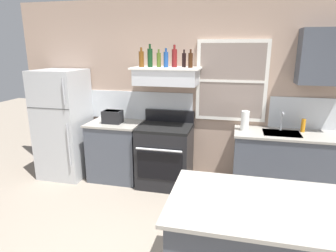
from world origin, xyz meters
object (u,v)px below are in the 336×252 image
object	(u,v)px
bottle_olive_oil_square	(159,60)
bottle_blue_liqueur	(166,59)
bottle_amber_wine	(141,59)
bottle_balsamic_dark	(184,60)
bottle_dark_green_wine	(150,57)
bottle_brown_stout	(191,60)
paper_towel_roll	(245,121)
bottle_red_label_wine	(174,58)
refrigerator	(63,124)
toaster	(113,117)
stove_range	(165,155)
dish_soap_bottle	(303,126)

from	to	relation	value
bottle_olive_oil_square	bottle_blue_liqueur	distance (m)	0.12
bottle_amber_wine	bottle_balsamic_dark	world-z (taller)	bottle_amber_wine
bottle_amber_wine	bottle_dark_green_wine	xyz separation A→B (m)	(0.13, -0.00, 0.02)
bottle_brown_stout	bottle_balsamic_dark	bearing A→B (deg)	139.09
bottle_amber_wine	paper_towel_roll	distance (m)	1.68
bottle_balsamic_dark	bottle_red_label_wine	bearing A→B (deg)	-167.70
bottle_dark_green_wine	bottle_brown_stout	xyz separation A→B (m)	(0.57, -0.00, -0.03)
refrigerator	bottle_amber_wine	size ratio (longest dim) A/B	6.26
bottle_amber_wine	bottle_blue_liqueur	xyz separation A→B (m)	(0.36, 0.00, -0.00)
bottle_amber_wine	paper_towel_roll	bearing A→B (deg)	-0.42
refrigerator	toaster	world-z (taller)	refrigerator
bottle_blue_liqueur	bottle_balsamic_dark	distance (m)	0.25
bottle_amber_wine	bottle_red_label_wine	distance (m)	0.47
refrigerator	bottle_red_label_wine	distance (m)	2.04
bottle_dark_green_wine	toaster	bearing A→B (deg)	-175.38
bottle_blue_liqueur	bottle_red_label_wine	size ratio (longest dim) A/B	0.85
bottle_red_label_wine	bottle_brown_stout	xyz separation A→B (m)	(0.24, -0.06, -0.03)
bottle_amber_wine	bottle_red_label_wine	size ratio (longest dim) A/B	0.88
refrigerator	bottle_balsamic_dark	world-z (taller)	bottle_balsamic_dark
refrigerator	stove_range	xyz separation A→B (m)	(1.65, 0.02, -0.38)
bottle_amber_wine	bottle_blue_liqueur	bearing A→B (deg)	0.46
refrigerator	stove_range	bearing A→B (deg)	0.80
bottle_brown_stout	toaster	bearing A→B (deg)	-177.71
toaster	bottle_brown_stout	distance (m)	1.43
refrigerator	dish_soap_bottle	xyz separation A→B (m)	(3.53, 0.16, 0.15)
bottle_olive_oil_square	bottle_balsamic_dark	distance (m)	0.35
bottle_amber_wine	dish_soap_bottle	xyz separation A→B (m)	(2.23, 0.09, -0.86)
bottle_balsamic_dark	bottle_brown_stout	world-z (taller)	bottle_brown_stout
bottle_dark_green_wine	refrigerator	bearing A→B (deg)	-177.26
bottle_red_label_wine	bottle_balsamic_dark	xyz separation A→B (m)	(0.13, 0.03, -0.03)
dish_soap_bottle	paper_towel_roll	bearing A→B (deg)	-172.54
bottle_red_label_wine	bottle_brown_stout	world-z (taller)	bottle_red_label_wine
bottle_olive_oil_square	bottle_red_label_wine	size ratio (longest dim) A/B	0.80
toaster	bottle_dark_green_wine	xyz separation A→B (m)	(0.59, 0.05, 0.87)
toaster	paper_towel_roll	world-z (taller)	paper_towel_roll
stove_range	bottle_blue_liqueur	world-z (taller)	bottle_blue_liqueur
stove_range	bottle_dark_green_wine	bearing A→B (deg)	168.61
bottle_blue_liqueur	dish_soap_bottle	bearing A→B (deg)	2.64
dish_soap_bottle	bottle_balsamic_dark	bearing A→B (deg)	-179.97
paper_towel_roll	dish_soap_bottle	xyz separation A→B (m)	(0.76, 0.10, -0.04)
bottle_red_label_wine	paper_towel_roll	distance (m)	1.31
refrigerator	bottle_brown_stout	xyz separation A→B (m)	(2.00, 0.07, 1.00)
paper_towel_roll	bottle_red_label_wine	bearing A→B (deg)	175.98
stove_range	dish_soap_bottle	size ratio (longest dim) A/B	6.06
refrigerator	toaster	distance (m)	0.85
bottle_olive_oil_square	paper_towel_roll	world-z (taller)	bottle_olive_oil_square
bottle_amber_wine	bottle_dark_green_wine	world-z (taller)	bottle_dark_green_wine
bottle_dark_green_wine	stove_range	bearing A→B (deg)	-11.39
toaster	refrigerator	bearing A→B (deg)	-178.59
bottle_blue_liqueur	dish_soap_bottle	world-z (taller)	bottle_blue_liqueur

